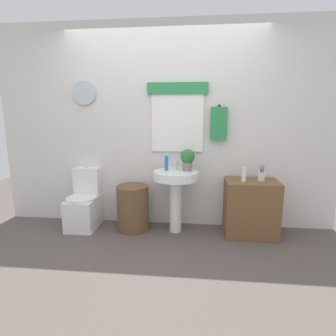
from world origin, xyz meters
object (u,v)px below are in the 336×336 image
(laundry_hamper, at_px, (133,208))
(lotion_bottle, at_px, (244,174))
(potted_plant, at_px, (188,159))
(pedestal_sink, at_px, (176,185))
(wooden_cabinet, at_px, (251,208))
(toilet, at_px, (85,205))
(soap_bottle, at_px, (166,163))
(toothbrush_cup, at_px, (261,176))

(laundry_hamper, xyz_separation_m, lotion_bottle, (1.36, -0.04, 0.48))
(potted_plant, bearing_deg, pedestal_sink, -156.80)
(wooden_cabinet, relative_size, potted_plant, 2.57)
(pedestal_sink, bearing_deg, laundry_hamper, 180.00)
(laundry_hamper, bearing_deg, potted_plant, 4.98)
(toilet, relative_size, laundry_hamper, 1.36)
(laundry_hamper, xyz_separation_m, pedestal_sink, (0.55, 0.00, 0.31))
(pedestal_sink, bearing_deg, wooden_cabinet, 0.00)
(laundry_hamper, height_order, pedestal_sink, pedestal_sink)
(toilet, bearing_deg, potted_plant, 1.00)
(pedestal_sink, relative_size, soap_bottle, 4.28)
(lotion_bottle, bearing_deg, pedestal_sink, 177.18)
(wooden_cabinet, bearing_deg, lotion_bottle, -159.64)
(laundry_hamper, height_order, wooden_cabinet, wooden_cabinet)
(pedestal_sink, relative_size, lotion_bottle, 4.54)
(lotion_bottle, relative_size, toothbrush_cup, 0.92)
(toilet, distance_m, toothbrush_cup, 2.27)
(wooden_cabinet, xyz_separation_m, lotion_bottle, (-0.11, -0.04, 0.43))
(potted_plant, xyz_separation_m, lotion_bottle, (0.67, -0.10, -0.16))
(laundry_hamper, relative_size, soap_bottle, 3.18)
(toilet, distance_m, wooden_cabinet, 2.12)
(toilet, bearing_deg, toothbrush_cup, -0.43)
(wooden_cabinet, distance_m, lotion_bottle, 0.44)
(soap_bottle, xyz_separation_m, lotion_bottle, (0.93, -0.09, -0.10))
(potted_plant, height_order, lotion_bottle, potted_plant)
(toilet, height_order, laundry_hamper, toilet)
(laundry_hamper, bearing_deg, wooden_cabinet, 0.00)
(laundry_hamper, xyz_separation_m, soap_bottle, (0.43, 0.05, 0.58))
(pedestal_sink, xyz_separation_m, potted_plant, (0.14, 0.06, 0.33))
(soap_bottle, relative_size, potted_plant, 0.69)
(laundry_hamper, distance_m, pedestal_sink, 0.63)
(toilet, bearing_deg, wooden_cabinet, -0.99)
(toilet, relative_size, potted_plant, 2.96)
(laundry_hamper, distance_m, soap_bottle, 0.72)
(toilet, xyz_separation_m, toothbrush_cup, (2.23, -0.02, 0.44))
(laundry_hamper, distance_m, potted_plant, 0.94)
(wooden_cabinet, height_order, lotion_bottle, lotion_bottle)
(toilet, distance_m, laundry_hamper, 0.65)
(lotion_bottle, height_order, toothbrush_cup, toothbrush_cup)
(lotion_bottle, bearing_deg, toothbrush_cup, 15.52)
(laundry_hamper, bearing_deg, toothbrush_cup, 0.72)
(soap_bottle, xyz_separation_m, toothbrush_cup, (1.15, -0.03, -0.13))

